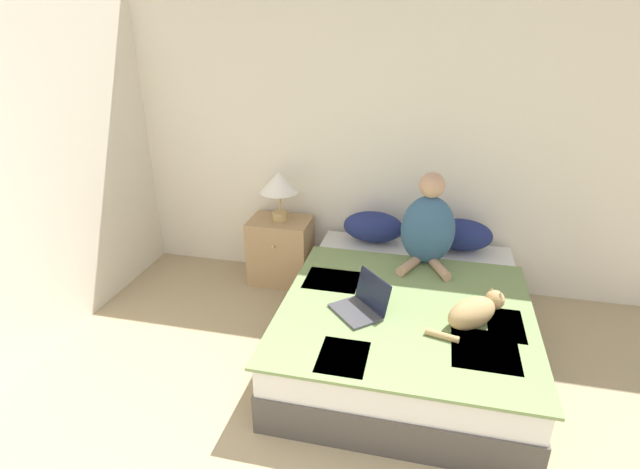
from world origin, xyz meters
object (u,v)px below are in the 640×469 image
at_px(cat_tabby, 475,311).
at_px(nightstand, 281,250).
at_px(person_sitting, 428,227).
at_px(table_lamp, 279,185).
at_px(bed, 406,323).
at_px(pillow_far, 461,235).
at_px(laptop_open, 361,305).
at_px(pillow_near, 373,227).

distance_m(cat_tabby, nightstand, 1.92).
bearing_deg(person_sitting, table_lamp, 166.85).
relative_size(bed, pillow_far, 3.96).
relative_size(laptop_open, nightstand, 0.72).
bearing_deg(laptop_open, pillow_far, 107.54).
bearing_deg(bed, pillow_near, 113.40).
bearing_deg(bed, person_sitting, 79.70).
bearing_deg(cat_tabby, pillow_far, 47.41).
xyz_separation_m(person_sitting, nightstand, (-1.25, 0.29, -0.47)).
xyz_separation_m(person_sitting, cat_tabby, (0.32, -0.77, -0.20)).
height_order(laptop_open, nightstand, laptop_open).
distance_m(person_sitting, table_lamp, 1.29).
height_order(person_sitting, cat_tabby, person_sitting).
bearing_deg(person_sitting, pillow_far, 50.27).
bearing_deg(laptop_open, person_sitting, 112.16).
height_order(person_sitting, laptop_open, person_sitting).
relative_size(bed, table_lamp, 4.60).
bearing_deg(pillow_far, bed, -113.38).
distance_m(person_sitting, laptop_open, 0.90).
height_order(pillow_near, cat_tabby, pillow_near).
bearing_deg(nightstand, laptop_open, -50.71).
bearing_deg(person_sitting, pillow_near, 144.66).
xyz_separation_m(pillow_near, cat_tabby, (0.77, -1.09, -0.03)).
height_order(laptop_open, table_lamp, table_lamp).
xyz_separation_m(pillow_near, laptop_open, (0.07, -1.10, -0.08)).
distance_m(pillow_far, nightstand, 1.54).
xyz_separation_m(person_sitting, laptop_open, (-0.37, -0.78, -0.25)).
bearing_deg(bed, table_lamp, 145.56).
bearing_deg(bed, pillow_far, 66.62).
distance_m(pillow_near, person_sitting, 0.57).
distance_m(cat_tabby, laptop_open, 0.69).
bearing_deg(pillow_far, pillow_near, 180.00).
bearing_deg(pillow_far, laptop_open, -119.91).
bearing_deg(pillow_near, pillow_far, 0.00).
distance_m(pillow_far, person_sitting, 0.44).
distance_m(pillow_near, cat_tabby, 1.33).
height_order(pillow_far, person_sitting, person_sitting).
xyz_separation_m(nightstand, table_lamp, (0.00, -0.00, 0.61)).
distance_m(cat_tabby, table_lamp, 1.92).
bearing_deg(nightstand, person_sitting, -13.18).
bearing_deg(person_sitting, laptop_open, -115.29).
xyz_separation_m(pillow_far, laptop_open, (-0.63, -1.10, -0.08)).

